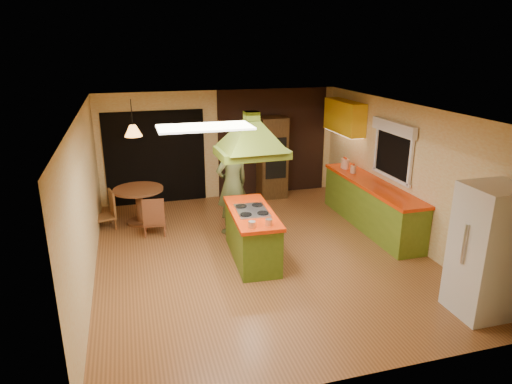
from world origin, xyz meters
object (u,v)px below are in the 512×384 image
object	(u,v)px
kitchen_island	(252,235)
refrigerator	(488,251)
man	(232,184)
canister_large	(344,163)
wall_oven	(272,157)
dining_table	(139,199)

from	to	relation	value
kitchen_island	refrigerator	size ratio (longest dim) A/B	0.97
man	canister_large	world-z (taller)	man
kitchen_island	wall_oven	bearing A→B (deg)	69.58
dining_table	kitchen_island	bearing A→B (deg)	-50.89
refrigerator	wall_oven	distance (m)	5.62
refrigerator	canister_large	world-z (taller)	refrigerator
canister_large	refrigerator	bearing A→B (deg)	-90.46
refrigerator	wall_oven	bearing A→B (deg)	102.88
refrigerator	kitchen_island	bearing A→B (deg)	136.96
man	refrigerator	world-z (taller)	man
refrigerator	canister_large	xyz separation A→B (m)	(0.03, 4.28, 0.12)
man	wall_oven	bearing A→B (deg)	-149.54
kitchen_island	canister_large	bearing A→B (deg)	38.82
wall_oven	dining_table	world-z (taller)	wall_oven
refrigerator	dining_table	xyz separation A→B (m)	(-4.31, 4.58, -0.39)
dining_table	canister_large	xyz separation A→B (m)	(4.35, -0.30, 0.50)
man	refrigerator	xyz separation A→B (m)	(2.60, -3.62, -0.06)
man	canister_large	xyz separation A→B (m)	(2.64, 0.66, 0.06)
man	refrigerator	bearing A→B (deg)	102.79
refrigerator	canister_large	bearing A→B (deg)	89.89
wall_oven	refrigerator	bearing A→B (deg)	-77.42
dining_table	wall_oven	bearing A→B (deg)	16.26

